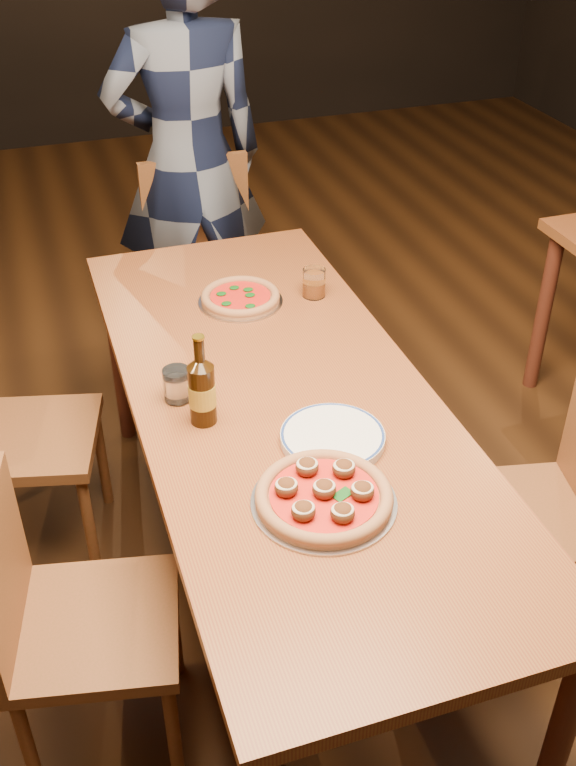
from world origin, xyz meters
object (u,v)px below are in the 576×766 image
object	(u,v)px
chair_main_nw	(95,624)
chair_main_e	(523,514)
beer_bottle	(202,392)
plate_stack	(333,438)
chair_main_sw	(29,436)
pizza_margherita	(240,297)
water_glass	(177,385)
diner	(188,161)
pizza_meatball	(324,496)
amber_glass	(314,283)
chair_end	(211,278)
table_main	(282,415)

from	to	relation	value
chair_main_nw	chair_main_e	world-z (taller)	chair_main_nw
chair_main_e	beer_bottle	bearing A→B (deg)	-96.80
plate_stack	chair_main_sw	bearing A→B (deg)	137.56
chair_main_e	pizza_margherita	world-z (taller)	chair_main_e
chair_main_sw	water_glass	world-z (taller)	chair_main_sw
beer_bottle	diner	xyz separation A→B (m)	(0.31, 1.51, 0.05)
chair_main_nw	plate_stack	world-z (taller)	chair_main_nw
pizza_margherita	pizza_meatball	bearing A→B (deg)	-94.32
chair_main_sw	diner	world-z (taller)	diner
amber_glass	diner	bearing A→B (deg)	101.08
chair_main_sw	pizza_meatball	bearing A→B (deg)	-129.84
chair_main_e	chair_end	distance (m)	1.65
water_glass	amber_glass	world-z (taller)	amber_glass
pizza_margherita	amber_glass	size ratio (longest dim) A/B	2.89
table_main	water_glass	xyz separation A→B (m)	(-0.27, 0.07, 0.12)
diner	chair_main_nw	bearing A→B (deg)	67.29
beer_bottle	water_glass	size ratio (longest dim) A/B	2.70
chair_end	beer_bottle	bearing A→B (deg)	-104.58
pizza_margherita	plate_stack	xyz separation A→B (m)	(0.03, -0.76, -0.00)
beer_bottle	plate_stack	bearing A→B (deg)	-33.16
chair_main_e	plate_stack	size ratio (longest dim) A/B	3.22
chair_main_nw	pizza_margherita	distance (m)	1.13
pizza_margherita	plate_stack	size ratio (longest dim) A/B	1.03
pizza_meatball	water_glass	xyz separation A→B (m)	(-0.23, 0.51, 0.02)
chair_main_e	pizza_margherita	xyz separation A→B (m)	(-0.57, 0.86, 0.34)
chair_main_e	pizza_margherita	size ratio (longest dim) A/B	3.13
chair_main_e	diner	xyz separation A→B (m)	(-0.52, 1.80, 0.46)
beer_bottle	table_main	bearing A→B (deg)	12.08
diner	plate_stack	bearing A→B (deg)	86.89
water_glass	chair_main_e	bearing A→B (deg)	-24.60
amber_glass	pizza_meatball	bearing A→B (deg)	-108.41
plate_stack	chair_main_nw	bearing A→B (deg)	-170.23
table_main	chair_main_nw	distance (m)	0.73
diner	water_glass	bearing A→B (deg)	73.50
plate_stack	beer_bottle	world-z (taller)	beer_bottle
table_main	chair_main_nw	world-z (taller)	chair_main_nw
pizza_meatball	amber_glass	distance (m)	0.99
chair_end	amber_glass	world-z (taller)	chair_end
chair_main_e	beer_bottle	xyz separation A→B (m)	(-0.83, 0.28, 0.42)
plate_stack	diner	xyz separation A→B (m)	(0.02, 1.70, 0.13)
chair_main_sw	chair_main_e	bearing A→B (deg)	-106.98
chair_main_nw	chair_main_sw	size ratio (longest dim) A/B	0.98
chair_main_e	chair_end	world-z (taller)	chair_end
chair_main_nw	table_main	bearing A→B (deg)	-47.87
chair_main_sw	diner	bearing A→B (deg)	-22.92
beer_bottle	amber_glass	distance (m)	0.74
water_glass	amber_glass	xyz separation A→B (m)	(0.54, 0.43, 0.00)
chair_main_nw	pizza_meatball	world-z (taller)	chair_main_nw
table_main	chair_main_nw	xyz separation A→B (m)	(-0.59, -0.35, -0.25)
table_main	chair_main_sw	bearing A→B (deg)	147.15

